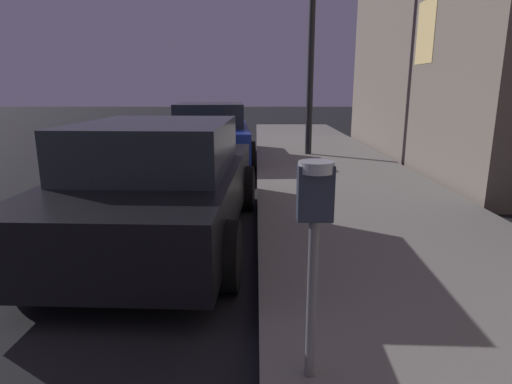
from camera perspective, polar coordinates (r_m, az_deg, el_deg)
name	(u,v)px	position (r m, az deg, el deg)	size (l,w,h in m)	color
parking_meter	(312,218)	(2.33, 7.51, -3.43)	(0.19, 0.19, 1.28)	#59595B
car_black	(159,183)	(5.21, -12.79, 1.21)	(2.22, 4.41, 1.43)	black
car_blue	(208,133)	(10.70, -6.38, 7.74)	(2.25, 4.20, 1.43)	navy
street_lamp	(310,7)	(11.12, 7.22, 23.24)	(0.44, 0.44, 5.28)	black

